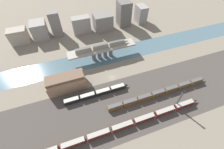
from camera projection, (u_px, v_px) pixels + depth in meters
ground_plane at (112, 78)px, 109.21m from camera, size 400.00×400.00×0.00m
railbed_yard at (124, 105)px, 94.39m from camera, size 280.00×42.00×0.01m
river_water at (103, 57)px, 123.57m from camera, size 320.00×19.15×0.01m
bridge at (102, 50)px, 118.03m from camera, size 53.70×8.93×9.65m
train_on_bridge at (102, 46)px, 115.08m from camera, size 43.36×2.70×3.46m
train_yard_near at (113, 129)px, 82.67m from camera, size 113.15×2.84×3.51m
train_yard_mid at (159, 93)px, 98.34m from camera, size 72.79×2.72×3.79m
train_yard_far at (97, 93)px, 98.12m from camera, size 43.86×2.84×3.53m
warehouse_building at (66, 82)px, 100.00m from camera, size 24.90×12.08×10.71m
signal_tower at (179, 99)px, 88.02m from camera, size 1.02×1.02×16.31m
city_block_far_left at (19, 36)px, 131.74m from camera, size 15.28×9.76×13.19m
city_block_left at (40, 30)px, 136.07m from camera, size 13.22×14.40×15.36m
city_block_center at (55, 24)px, 136.00m from camera, size 9.17×8.34×22.73m
city_block_right at (81, 25)px, 141.22m from camera, size 16.58×8.33×15.66m
city_block_far_right at (103, 22)px, 144.70m from camera, size 17.07×14.59×15.90m
city_block_tall at (124, 13)px, 148.16m from camera, size 11.67×13.41×23.58m
city_block_low at (141, 14)px, 154.16m from camera, size 8.93×12.86×16.78m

